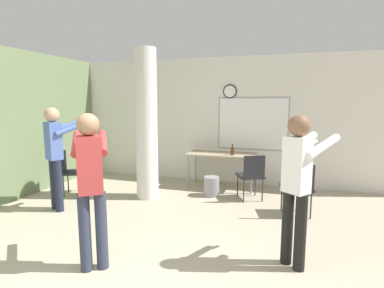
{
  "coord_description": "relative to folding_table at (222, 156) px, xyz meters",
  "views": [
    {
      "loc": [
        1.32,
        -1.63,
        1.84
      ],
      "look_at": [
        -0.09,
        2.91,
        1.16
      ],
      "focal_mm": 28.0,
      "sensor_mm": 36.0,
      "label": 1
    }
  ],
  "objects": [
    {
      "name": "wall_left_accent",
      "position": [
        -3.57,
        -2.03,
        0.72
      ],
      "size": [
        0.12,
        7.0,
        2.8
      ],
      "color": "#6B7F56",
      "rests_on": "ground_plane"
    },
    {
      "name": "wall_back",
      "position": [
        -0.05,
        0.53,
        0.72
      ],
      "size": [
        8.0,
        0.15,
        2.8
      ],
      "color": "silver",
      "rests_on": "ground_plane"
    },
    {
      "name": "support_pillar",
      "position": [
        -1.22,
        -1.08,
        0.72
      ],
      "size": [
        0.41,
        0.41,
        2.8
      ],
      "color": "silver",
      "rests_on": "ground_plane"
    },
    {
      "name": "folding_table",
      "position": [
        0.0,
        0.0,
        0.0
      ],
      "size": [
        1.44,
        0.67,
        0.74
      ],
      "color": "tan",
      "rests_on": "ground_plane"
    },
    {
      "name": "bottle_on_table",
      "position": [
        0.25,
        -0.12,
        0.15
      ],
      "size": [
        0.08,
        0.08,
        0.23
      ],
      "color": "#4C3319",
      "rests_on": "folding_table"
    },
    {
      "name": "waste_bin",
      "position": [
        -0.06,
        -0.64,
        -0.49
      ],
      "size": [
        0.3,
        0.3,
        0.38
      ],
      "color": "gray",
      "rests_on": "ground_plane"
    },
    {
      "name": "chair_mid_room",
      "position": [
        1.5,
        -1.25,
        -0.17
      ],
      "size": [
        0.54,
        0.54,
        0.87
      ],
      "color": "#232328",
      "rests_on": "ground_plane"
    },
    {
      "name": "chair_by_left_wall",
      "position": [
        -2.74,
        -1.38,
        -0.17
      ],
      "size": [
        0.59,
        0.59,
        0.87
      ],
      "color": "#232328",
      "rests_on": "ground_plane"
    },
    {
      "name": "chair_table_right",
      "position": [
        0.7,
        -0.67,
        -0.17
      ],
      "size": [
        0.59,
        0.59,
        0.87
      ],
      "color": "#232328",
      "rests_on": "ground_plane"
    },
    {
      "name": "person_playing_front",
      "position": [
        -0.7,
        -3.52,
        0.33
      ],
      "size": [
        0.61,
        0.69,
        1.72
      ],
      "color": "#2D3347",
      "rests_on": "ground_plane"
    },
    {
      "name": "person_watching_back",
      "position": [
        -2.38,
        -2.14,
        0.34
      ],
      "size": [
        0.58,
        0.7,
        1.74
      ],
      "color": "#1E2338",
      "rests_on": "ground_plane"
    },
    {
      "name": "person_playing_side",
      "position": [
        1.41,
        -2.81,
        0.32
      ],
      "size": [
        0.62,
        0.69,
        1.7
      ],
      "color": "black",
      "rests_on": "ground_plane"
    }
  ]
}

